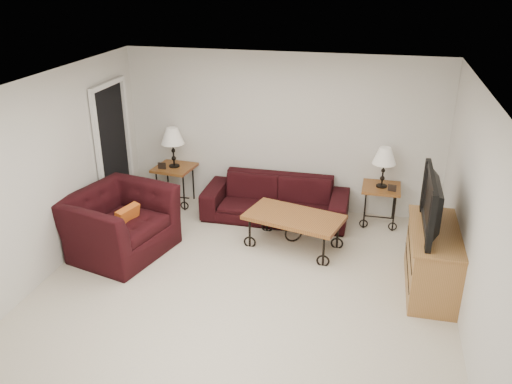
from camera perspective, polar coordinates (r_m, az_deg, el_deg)
ground at (r=6.62m, az=-1.40°, el=-10.35°), size 5.00×5.00×0.00m
wall_back at (r=8.31m, az=2.83°, el=6.40°), size 5.00×0.02×2.50m
wall_front at (r=3.98m, az=-10.87°, el=-14.70°), size 5.00×0.02×2.50m
wall_left at (r=7.03m, az=-21.66°, el=1.50°), size 0.02×5.00×2.50m
wall_right at (r=5.95m, az=22.52°, el=-2.57°), size 0.02×5.00×2.50m
ceiling at (r=5.63m, az=-1.65°, el=11.33°), size 5.00×5.00×0.00m
doorway at (r=8.40m, az=-15.15°, el=4.15°), size 0.08×0.94×2.04m
sofa at (r=8.19m, az=2.12°, el=-0.76°), size 2.23×0.87×0.65m
side_table_left at (r=8.80m, az=-8.69°, el=0.76°), size 0.66×0.66×0.65m
side_table_right at (r=8.24m, az=13.22°, el=-1.38°), size 0.57×0.57×0.61m
lamp_left at (r=8.58m, az=-8.96°, el=4.78°), size 0.41×0.41×0.65m
lamp_right at (r=8.01m, az=13.62°, el=2.60°), size 0.35×0.35×0.61m
photo_frame_left at (r=8.59m, az=-10.14°, el=2.81°), size 0.13×0.02×0.11m
photo_frame_right at (r=7.97m, az=14.51°, el=0.42°), size 0.12×0.04×0.10m
coffee_table at (r=7.40m, az=4.09°, el=-4.27°), size 1.45×1.02×0.49m
armchair at (r=7.43m, az=-14.61°, el=-3.29°), size 1.47×1.59×0.87m
throw_pillow at (r=7.29m, az=-13.80°, el=-2.99°), size 0.20×0.41×0.39m
tv_stand at (r=6.76m, az=18.54°, el=-6.95°), size 0.55×1.33×0.80m
television at (r=6.43m, az=19.20°, el=-1.22°), size 0.16×1.19×0.68m
backpack at (r=7.66m, az=7.53°, el=-3.56°), size 0.36×0.28×0.46m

